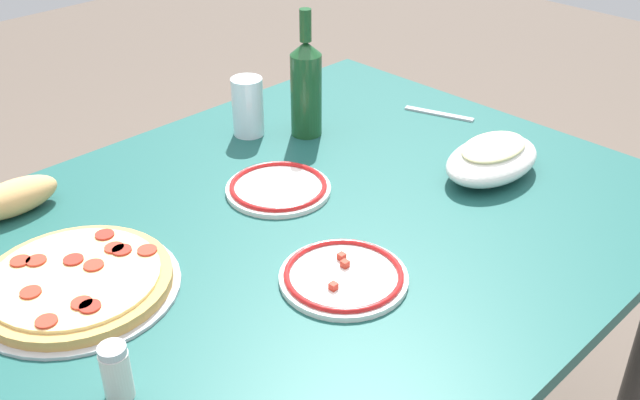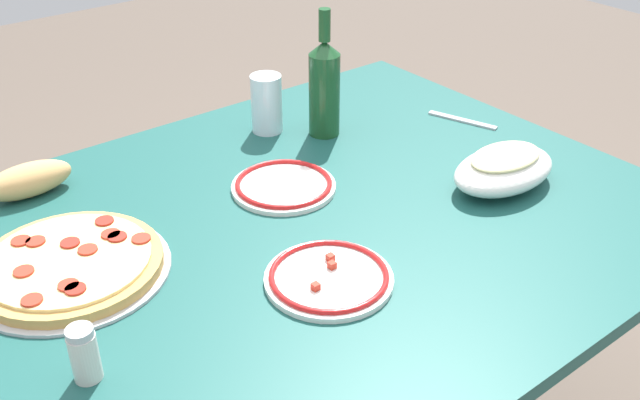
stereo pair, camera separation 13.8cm
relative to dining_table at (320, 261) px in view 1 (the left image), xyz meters
The scene contains 10 objects.
dining_table is the anchor object (origin of this frame).
pepperoni_pizza 0.47m from the dining_table, 165.52° to the left, with size 0.33×0.33×0.03m.
baked_pasta_dish 0.41m from the dining_table, 21.86° to the right, with size 0.24×0.15×0.08m.
wine_bottle 0.41m from the dining_table, 50.19° to the left, with size 0.07×0.07×0.29m.
water_glass 0.42m from the dining_table, 70.31° to the left, with size 0.07×0.07×0.13m, color silver.
side_plate_near 0.24m from the dining_table, 124.28° to the right, with size 0.21×0.21×0.02m.
side_plate_far 0.17m from the dining_table, 90.62° to the left, with size 0.21×0.21×0.02m.
bread_loaf 0.59m from the dining_table, 134.78° to the left, with size 0.17×0.07×0.07m, color tan.
spice_shaker 0.56m from the dining_table, 165.18° to the right, with size 0.04×0.04×0.09m.
fork_left 0.54m from the dining_table, 12.43° to the left, with size 0.17×0.02×0.01m, color #B7B7BC.
Camera 1 is at (-0.83, -0.83, 1.49)m, focal length 41.32 mm.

